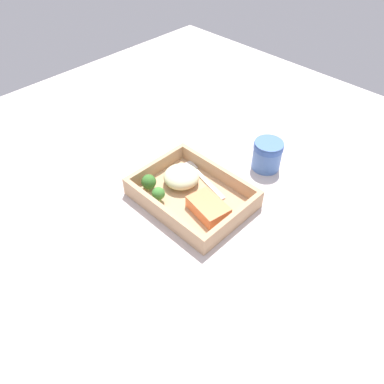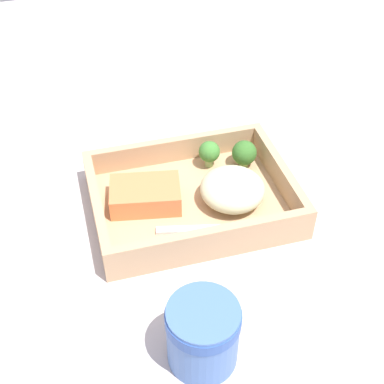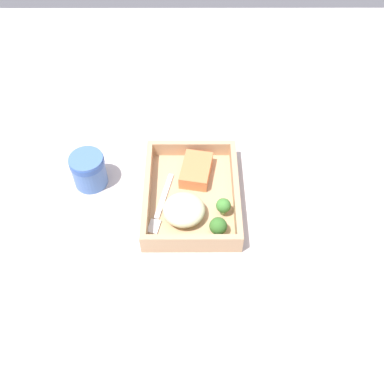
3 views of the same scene
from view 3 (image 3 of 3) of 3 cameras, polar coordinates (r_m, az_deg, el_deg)
name	(u,v)px [view 3 (image 3 of 3)]	position (r cm, az deg, el deg)	size (l,w,h in cm)	color
ground_plane	(192,202)	(98.75, 0.00, -1.34)	(160.00, 160.00, 2.00)	beige
takeout_tray	(192,198)	(97.48, 0.00, -0.77)	(26.69, 20.13, 1.20)	tan
tray_rim	(192,191)	(95.58, 0.00, 0.12)	(26.69, 20.13, 3.65)	tan
salmon_fillet	(197,170)	(99.81, 0.60, 2.78)	(9.31, 6.16, 3.05)	#E77B47
mashed_potatoes	(184,210)	(92.18, -0.97, -2.27)	(8.74, 8.80, 4.28)	beige
broccoli_floret_1	(224,206)	(92.63, 4.08, -1.77)	(3.09, 3.09, 4.10)	#8BAF66
broccoli_floret_2	(219,226)	(89.90, 3.42, -4.37)	(3.61, 3.61, 4.07)	#8AAD60
fork	(161,207)	(95.20, -3.93, -1.91)	(15.77, 5.15, 0.44)	silver
paper_cup	(89,169)	(100.35, -12.95, 2.87)	(7.58, 7.58, 7.89)	#476DB2
receipt_slip	(140,288)	(87.08, -6.56, -12.02)	(8.80, 11.16, 0.24)	white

